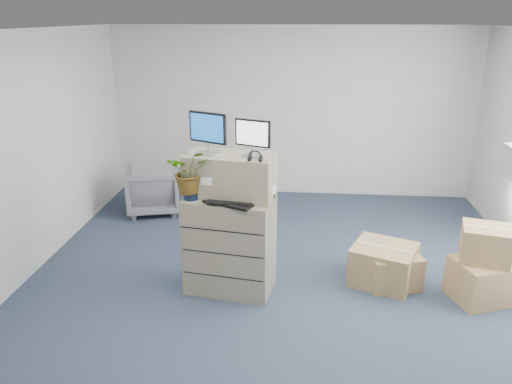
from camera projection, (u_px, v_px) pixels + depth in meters
ground at (281, 298)px, 5.49m from camera, size 7.00×7.00×0.00m
wall_back at (292, 113)px, 8.31m from camera, size 6.00×0.02×2.80m
filing_cabinet_lower at (230, 244)px, 5.52m from camera, size 1.01×0.71×1.09m
filing_cabinet_upper at (230, 176)px, 5.30m from camera, size 1.00×0.61×0.47m
monitor_left at (208, 131)px, 5.16m from camera, size 0.42×0.25×0.44m
monitor_right at (253, 136)px, 5.09m from camera, size 0.37×0.21×0.38m
headphones at (255, 157)px, 4.99m from camera, size 0.14×0.04×0.14m
keyboard at (229, 203)px, 5.17m from camera, size 0.57×0.42×0.03m
mouse at (259, 204)px, 5.12m from camera, size 0.10×0.07×0.03m
water_bottle at (242, 185)px, 5.34m from camera, size 0.07×0.07×0.25m
phone_dock at (231, 193)px, 5.35m from camera, size 0.07×0.06×0.15m
external_drive at (265, 194)px, 5.37m from camera, size 0.21×0.17×0.06m
tissue_box at (262, 189)px, 5.30m from camera, size 0.30×0.24×0.10m
potted_plant at (190, 177)px, 5.19m from camera, size 0.46×0.50×0.46m
office_chair at (153, 187)px, 7.78m from camera, size 0.94×0.90×0.80m
cardboard_boxes at (442, 267)px, 5.58m from camera, size 2.19×1.04×0.83m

